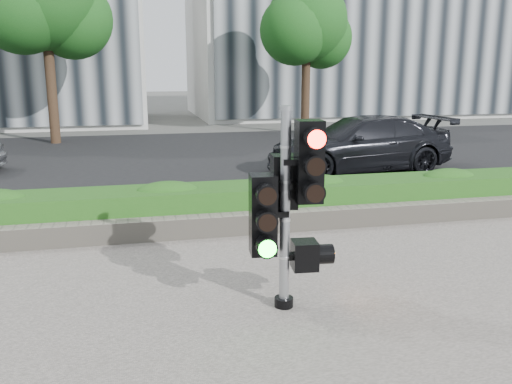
% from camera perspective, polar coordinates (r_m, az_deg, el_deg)
% --- Properties ---
extents(ground, '(120.00, 120.00, 0.00)m').
position_cam_1_polar(ground, '(7.39, 1.71, -8.84)').
color(ground, '#51514C').
rests_on(ground, ground).
extents(sidewalk, '(16.00, 11.00, 0.03)m').
position_cam_1_polar(sidewalk, '(5.25, 9.01, -18.49)').
color(sidewalk, '#9E9389').
rests_on(sidewalk, ground).
extents(road, '(60.00, 13.00, 0.02)m').
position_cam_1_polar(road, '(16.94, -6.89, 3.57)').
color(road, black).
rests_on(road, ground).
extents(curb, '(60.00, 0.25, 0.12)m').
position_cam_1_polar(curb, '(10.29, -2.73, -2.17)').
color(curb, gray).
rests_on(curb, ground).
extents(stone_wall, '(12.00, 0.32, 0.34)m').
position_cam_1_polar(stone_wall, '(9.07, -1.32, -3.32)').
color(stone_wall, gray).
rests_on(stone_wall, sidewalk).
extents(hedge, '(12.00, 1.00, 0.68)m').
position_cam_1_polar(hedge, '(9.64, -2.11, -1.29)').
color(hedge, '#47962E').
rests_on(hedge, sidewalk).
extents(building_right, '(18.00, 10.00, 12.00)m').
position_cam_1_polar(building_right, '(34.26, 9.41, 18.23)').
color(building_right, '#B7B7B2').
rests_on(building_right, ground).
extents(tree_left, '(4.61, 4.03, 7.34)m').
position_cam_1_polar(tree_left, '(21.49, -21.42, 18.25)').
color(tree_left, black).
rests_on(tree_left, ground).
extents(tree_right, '(4.10, 3.58, 6.53)m').
position_cam_1_polar(tree_right, '(23.40, 5.30, 17.15)').
color(tree_right, black).
rests_on(tree_right, ground).
extents(traffic_signal, '(0.82, 0.62, 2.31)m').
position_cam_1_polar(traffic_signal, '(6.06, 3.31, -0.72)').
color(traffic_signal, black).
rests_on(traffic_signal, sidewalk).
extents(car_dark, '(5.23, 2.56, 1.47)m').
position_cam_1_polar(car_dark, '(14.81, 10.84, 5.00)').
color(car_dark, black).
rests_on(car_dark, road).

